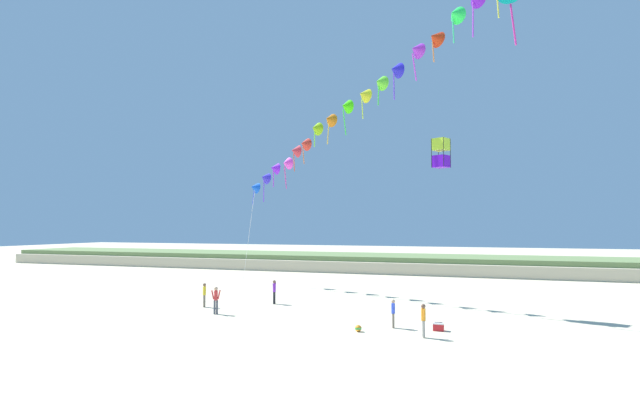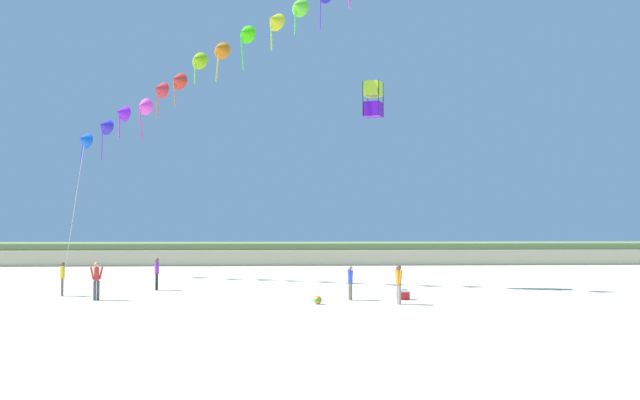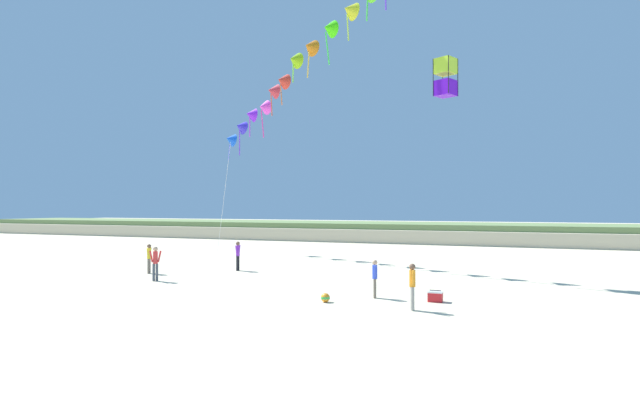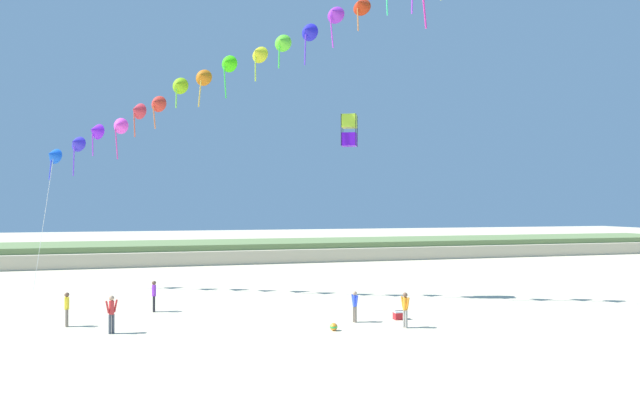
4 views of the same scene
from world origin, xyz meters
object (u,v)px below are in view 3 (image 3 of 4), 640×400
at_px(person_far_left, 238,254).
at_px(beach_cooler, 435,296).
at_px(person_mid_center, 375,276).
at_px(person_near_right, 155,261).
at_px(person_near_left, 149,256).
at_px(person_far_right, 412,283).
at_px(beach_ball, 325,298).
at_px(large_kite_mid_trail, 445,77).

height_order(person_far_left, beach_cooler, person_far_left).
relative_size(person_mid_center, person_far_left, 0.92).
bearing_deg(person_far_left, beach_cooler, -24.42).
distance_m(person_near_right, person_mid_center, 11.64).
height_order(person_near_left, person_mid_center, person_near_left).
bearing_deg(person_far_right, person_near_right, 169.71).
xyz_separation_m(person_near_right, beach_ball, (10.03, -2.14, -0.83)).
height_order(person_near_right, large_kite_mid_trail, large_kite_mid_trail).
relative_size(person_mid_center, person_far_right, 0.93).
bearing_deg(beach_ball, person_far_right, -5.18).
distance_m(person_far_left, large_kite_mid_trail, 15.37).
xyz_separation_m(large_kite_mid_trail, beach_ball, (-3.64, -8.57, -10.49)).
bearing_deg(large_kite_mid_trail, person_near_left, -165.04).
height_order(person_far_left, large_kite_mid_trail, large_kite_mid_trail).
distance_m(person_near_right, beach_ball, 10.29).
relative_size(beach_cooler, beach_ball, 1.59).
relative_size(person_near_right, large_kite_mid_trail, 0.88).
bearing_deg(person_near_left, person_far_left, 35.91).
bearing_deg(beach_cooler, large_kite_mid_trail, 93.42).
height_order(person_mid_center, person_far_left, person_far_left).
relative_size(person_far_right, beach_cooler, 2.96).
xyz_separation_m(person_far_left, person_far_right, (11.73, -7.56, -0.01)).
distance_m(large_kite_mid_trail, beach_cooler, 12.54).
distance_m(person_near_left, person_near_right, 3.12).
relative_size(person_near_right, person_far_right, 1.03).
bearing_deg(beach_cooler, person_far_left, 155.58).
bearing_deg(beach_cooler, person_near_left, 170.76).
xyz_separation_m(person_far_right, beach_cooler, (0.54, 1.99, -0.77)).
bearing_deg(beach_ball, person_near_right, 167.95).
xyz_separation_m(person_near_left, person_near_right, (2.23, -2.18, 0.05)).
bearing_deg(person_mid_center, beach_cooler, 1.92).
bearing_deg(large_kite_mid_trail, person_near_right, -154.81).
xyz_separation_m(person_near_left, large_kite_mid_trail, (15.90, 4.25, 9.71)).
relative_size(person_mid_center, beach_cooler, 2.74).
xyz_separation_m(beach_cooler, beach_ball, (-4.05, -1.67, -0.03)).
bearing_deg(person_mid_center, beach_ball, -135.13).
bearing_deg(person_near_right, person_far_right, -10.29).
bearing_deg(person_far_right, person_mid_center, 135.12).
xyz_separation_m(person_mid_center, beach_ball, (-1.59, -1.59, -0.73)).
bearing_deg(person_near_left, person_near_right, -44.38).
relative_size(person_mid_center, large_kite_mid_trail, 0.79).
relative_size(large_kite_mid_trail, beach_ball, 5.54).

